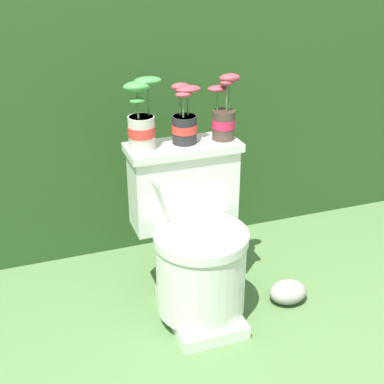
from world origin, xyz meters
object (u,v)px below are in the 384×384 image
(toilet, at_px, (195,244))
(garden_stone, at_px, (288,292))
(potted_plant_midleft, at_px, (184,121))
(potted_plant_left, at_px, (142,121))
(potted_plant_middle, at_px, (224,115))

(toilet, xyz_separation_m, garden_stone, (0.38, -0.09, -0.25))
(potted_plant_midleft, bearing_deg, toilet, -93.48)
(potted_plant_left, height_order, potted_plant_midleft, potted_plant_left)
(potted_plant_left, relative_size, potted_plant_middle, 1.04)
(toilet, distance_m, potted_plant_midleft, 0.47)
(potted_plant_midleft, xyz_separation_m, garden_stone, (0.37, -0.23, -0.71))
(potted_plant_left, bearing_deg, potted_plant_middle, -0.76)
(potted_plant_midleft, xyz_separation_m, potted_plant_middle, (0.15, -0.01, 0.01))
(toilet, bearing_deg, potted_plant_midleft, 86.52)
(potted_plant_left, height_order, potted_plant_middle, potted_plant_left)
(potted_plant_midleft, bearing_deg, garden_stone, -31.68)
(potted_plant_middle, xyz_separation_m, garden_stone, (0.22, -0.22, -0.71))
(toilet, xyz_separation_m, potted_plant_left, (-0.16, 0.13, 0.47))
(potted_plant_left, xyz_separation_m, potted_plant_middle, (0.32, -0.00, -0.01))
(toilet, bearing_deg, potted_plant_middle, 38.52)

